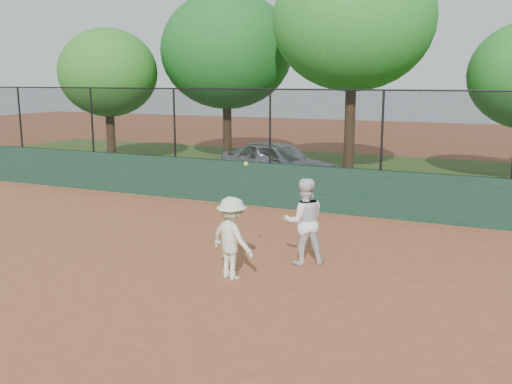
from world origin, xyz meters
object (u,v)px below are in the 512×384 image
at_px(tree_0, 108,73).
at_px(tree_2, 353,20).
at_px(player_main, 232,238).
at_px(parked_car, 278,162).
at_px(player_second, 304,221).
at_px(tree_1, 226,51).

bearing_deg(tree_0, tree_2, 2.77).
relative_size(player_main, tree_2, 0.27).
bearing_deg(tree_0, parked_car, -7.44).
bearing_deg(tree_2, player_second, -79.88).
bearing_deg(parked_car, tree_0, 98.26).
bearing_deg(tree_0, player_main, -43.72).
height_order(player_main, tree_1, tree_1).
height_order(player_second, tree_1, tree_1).
distance_m(parked_car, player_second, 8.61).
xyz_separation_m(player_second, tree_2, (-1.65, 9.26, 4.53)).
bearing_deg(parked_car, tree_2, -38.51).
xyz_separation_m(player_second, tree_1, (-7.30, 11.12, 3.74)).
xyz_separation_m(tree_0, tree_2, (9.75, 0.47, 1.67)).
bearing_deg(tree_1, parked_car, -42.83).
relative_size(player_second, tree_0, 0.30).
height_order(player_second, tree_0, tree_0).
bearing_deg(player_main, tree_1, 117.42).
xyz_separation_m(parked_car, player_main, (2.84, -9.07, 0.02)).
relative_size(player_main, tree_0, 0.39).
distance_m(tree_1, tree_2, 6.00).
relative_size(parked_car, player_second, 2.54).
distance_m(player_main, tree_2, 11.55).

